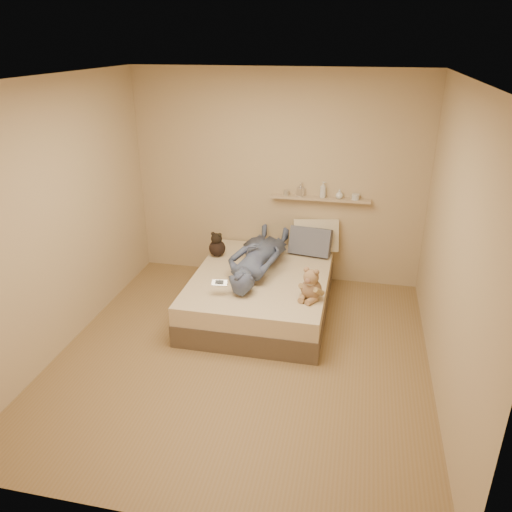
% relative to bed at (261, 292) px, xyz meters
% --- Properties ---
extents(room, '(3.80, 3.80, 3.80)m').
position_rel_bed_xyz_m(room, '(0.00, -0.93, 1.08)').
color(room, olive).
rests_on(room, ground).
extents(bed, '(1.50, 1.90, 0.45)m').
position_rel_bed_xyz_m(bed, '(0.00, 0.00, 0.00)').
color(bed, brown).
rests_on(bed, floor).
extents(game_console, '(0.17, 0.09, 0.05)m').
position_rel_bed_xyz_m(game_console, '(-0.32, -0.56, 0.37)').
color(game_console, silver).
rests_on(game_console, bed).
extents(teddy_bear, '(0.28, 0.29, 0.35)m').
position_rel_bed_xyz_m(teddy_bear, '(0.60, -0.45, 0.37)').
color(teddy_bear, '#916850').
rests_on(teddy_bear, bed).
extents(dark_plush, '(0.20, 0.20, 0.31)m').
position_rel_bed_xyz_m(dark_plush, '(-0.63, 0.41, 0.36)').
color(dark_plush, black).
rests_on(dark_plush, bed).
extents(pillow_cream, '(0.59, 0.38, 0.43)m').
position_rel_bed_xyz_m(pillow_cream, '(0.52, 0.83, 0.43)').
color(pillow_cream, '#C2B999').
rests_on(pillow_cream, bed).
extents(pillow_grey, '(0.53, 0.31, 0.37)m').
position_rel_bed_xyz_m(pillow_grey, '(0.47, 0.69, 0.40)').
color(pillow_grey, slate).
rests_on(pillow_grey, bed).
extents(person, '(0.66, 1.53, 0.36)m').
position_rel_bed_xyz_m(person, '(-0.07, 0.12, 0.40)').
color(person, '#475770').
rests_on(person, bed).
extents(wall_shelf, '(1.20, 0.12, 0.03)m').
position_rel_bed_xyz_m(wall_shelf, '(0.55, 0.91, 0.88)').
color(wall_shelf, tan).
rests_on(wall_shelf, wall_back).
extents(shelf_bottles, '(0.92, 0.10, 0.20)m').
position_rel_bed_xyz_m(shelf_bottles, '(0.57, 0.91, 0.96)').
color(shelf_bottles, '#A69E8E').
rests_on(shelf_bottles, wall_shelf).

